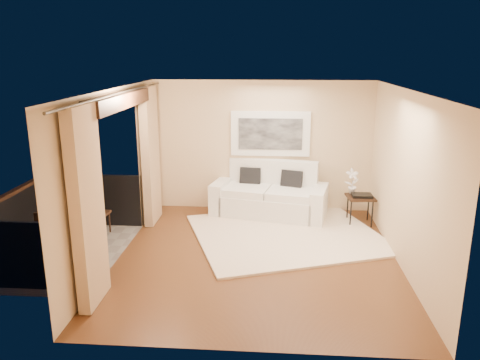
# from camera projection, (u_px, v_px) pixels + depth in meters

# --- Properties ---
(floor) EXTENTS (5.00, 5.00, 0.00)m
(floor) POSITION_uv_depth(u_px,v_px,m) (257.00, 257.00, 7.64)
(floor) COLOR brown
(floor) RESTS_ON ground
(room_shell) EXTENTS (5.00, 6.40, 5.00)m
(room_shell) POSITION_uv_depth(u_px,v_px,m) (119.00, 101.00, 7.13)
(room_shell) COLOR white
(room_shell) RESTS_ON ground
(balcony) EXTENTS (1.81, 2.60, 1.17)m
(balcony) POSITION_uv_depth(u_px,v_px,m) (60.00, 241.00, 7.83)
(balcony) COLOR #605B56
(balcony) RESTS_ON ground
(curtains) EXTENTS (0.16, 4.80, 2.64)m
(curtains) POSITION_uv_depth(u_px,v_px,m) (125.00, 176.00, 7.44)
(curtains) COLOR tan
(curtains) RESTS_ON ground
(artwork) EXTENTS (1.62, 0.07, 0.92)m
(artwork) POSITION_uv_depth(u_px,v_px,m) (270.00, 134.00, 9.57)
(artwork) COLOR white
(artwork) RESTS_ON room_shell
(rug) EXTENTS (3.98, 3.72, 0.04)m
(rug) POSITION_uv_depth(u_px,v_px,m) (286.00, 234.00, 8.56)
(rug) COLOR #F8E2C7
(rug) RESTS_ON floor
(sofa) EXTENTS (2.43, 1.43, 1.09)m
(sofa) POSITION_uv_depth(u_px,v_px,m) (270.00, 197.00, 9.54)
(sofa) COLOR white
(sofa) RESTS_ON floor
(side_table) EXTENTS (0.55, 0.55, 0.55)m
(side_table) POSITION_uv_depth(u_px,v_px,m) (360.00, 199.00, 9.02)
(side_table) COLOR black
(side_table) RESTS_ON floor
(tray) EXTENTS (0.38, 0.28, 0.05)m
(tray) POSITION_uv_depth(u_px,v_px,m) (362.00, 195.00, 8.99)
(tray) COLOR black
(tray) RESTS_ON side_table
(orchid) EXTENTS (0.30, 0.25, 0.50)m
(orchid) POSITION_uv_depth(u_px,v_px,m) (352.00, 181.00, 9.11)
(orchid) COLOR white
(orchid) RESTS_ON side_table
(bistro_table) EXTENTS (0.68, 0.68, 0.71)m
(bistro_table) POSITION_uv_depth(u_px,v_px,m) (69.00, 218.00, 7.64)
(bistro_table) COLOR black
(bistro_table) RESTS_ON balcony
(balcony_chair_far) EXTENTS (0.41, 0.41, 0.88)m
(balcony_chair_far) POSITION_uv_depth(u_px,v_px,m) (95.00, 210.00, 8.36)
(balcony_chair_far) COLOR black
(balcony_chair_far) RESTS_ON balcony
(balcony_chair_near) EXTENTS (0.48, 0.49, 0.97)m
(balcony_chair_near) POSITION_uv_depth(u_px,v_px,m) (50.00, 240.00, 6.88)
(balcony_chair_near) COLOR black
(balcony_chair_near) RESTS_ON balcony
(ice_bucket) EXTENTS (0.18, 0.18, 0.20)m
(ice_bucket) POSITION_uv_depth(u_px,v_px,m) (58.00, 205.00, 7.67)
(ice_bucket) COLOR silver
(ice_bucket) RESTS_ON bistro_table
(candle) EXTENTS (0.06, 0.06, 0.07)m
(candle) POSITION_uv_depth(u_px,v_px,m) (74.00, 208.00, 7.73)
(candle) COLOR red
(candle) RESTS_ON bistro_table
(vase) EXTENTS (0.04, 0.04, 0.18)m
(vase) POSITION_uv_depth(u_px,v_px,m) (65.00, 211.00, 7.42)
(vase) COLOR silver
(vase) RESTS_ON bistro_table
(glass_a) EXTENTS (0.06, 0.06, 0.12)m
(glass_a) POSITION_uv_depth(u_px,v_px,m) (76.00, 212.00, 7.49)
(glass_a) COLOR white
(glass_a) RESTS_ON bistro_table
(glass_b) EXTENTS (0.06, 0.06, 0.12)m
(glass_b) POSITION_uv_depth(u_px,v_px,m) (79.00, 210.00, 7.59)
(glass_b) COLOR silver
(glass_b) RESTS_ON bistro_table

